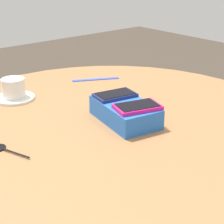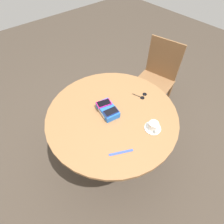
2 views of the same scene
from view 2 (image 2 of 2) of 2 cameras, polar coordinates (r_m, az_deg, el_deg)
ground_plane at (r=2.10m, az=0.00°, el=-13.08°), size 8.00×8.00×0.00m
round_table at (r=1.58m, az=0.00°, el=-2.90°), size 1.13×1.13×0.72m
phone_box at (r=1.48m, az=-1.43°, el=0.71°), size 0.23×0.16×0.06m
phone_magenta at (r=1.49m, az=-2.66°, el=2.88°), size 0.11×0.14×0.01m
phone_navy at (r=1.43m, az=-0.35°, el=0.13°), size 0.09×0.13×0.01m
saucer at (r=1.43m, az=13.11°, el=-5.16°), size 0.13×0.13×0.01m
coffee_cup at (r=1.40m, az=13.41°, el=-4.38°), size 0.10×0.08×0.06m
lanyard_strap at (r=1.29m, az=2.97°, el=-13.06°), size 0.10×0.17×0.00m
sunglasses at (r=1.66m, az=9.99°, el=5.20°), size 0.12×0.11×0.01m
chair_near_window at (r=2.25m, az=14.03°, el=10.42°), size 0.51×0.51×0.94m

